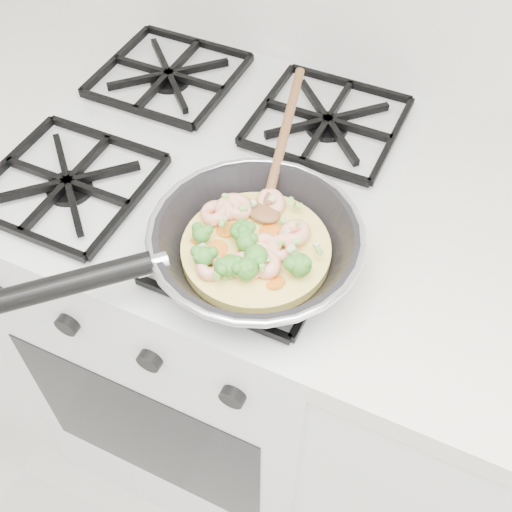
% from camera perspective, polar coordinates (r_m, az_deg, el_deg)
% --- Properties ---
extents(stove, '(0.60, 0.60, 0.92)m').
position_cam_1_polar(stove, '(1.35, -3.51, -5.20)').
color(stove, white).
rests_on(stove, ground).
extents(skillet, '(0.39, 0.54, 0.09)m').
position_cam_1_polar(skillet, '(0.81, -0.43, 1.07)').
color(skillet, black).
rests_on(skillet, stove).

